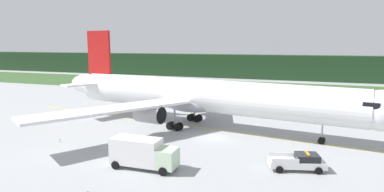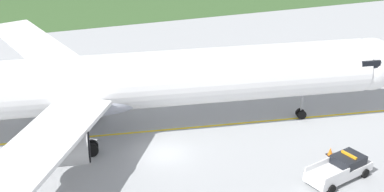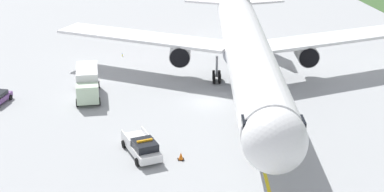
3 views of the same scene
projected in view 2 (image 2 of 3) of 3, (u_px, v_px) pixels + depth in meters
The scene contains 6 objects.
ground at pixel (165, 153), 45.79m from camera, with size 320.00×320.00×0.00m, color #9EA1A3.
grass_verge at pixel (75, 4), 93.30m from camera, with size 320.00×31.56×0.04m, color #36572B.
taxiway_centerline_main at pixel (120, 134), 49.00m from camera, with size 74.13×0.30×0.01m, color yellow.
airliner at pixel (109, 84), 46.83m from camera, with size 55.75×47.70×15.56m.
ops_pickup_truck at pixel (341, 168), 41.79m from camera, with size 6.10×3.54×1.94m.
apron_cone at pixel (330, 151), 45.33m from camera, with size 0.58×0.58×0.72m.
Camera 2 is at (-10.96, -38.40, 23.07)m, focal length 49.72 mm.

